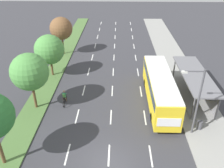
{
  "coord_description": "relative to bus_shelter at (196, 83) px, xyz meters",
  "views": [
    {
      "loc": [
        0.64,
        -13.01,
        14.8
      ],
      "look_at": [
        -0.02,
        10.76,
        1.2
      ],
      "focal_mm": 37.16,
      "sensor_mm": 36.0,
      "label": 1
    }
  ],
  "objects": [
    {
      "name": "median_tree_third",
      "position": [
        -17.8,
        4.87,
        1.91
      ],
      "size": [
        3.88,
        3.88,
        5.6
      ],
      "color": "brown",
      "rests_on": "median_strip"
    },
    {
      "name": "median_strip",
      "position": [
        -17.83,
        9.83,
        -1.81
      ],
      "size": [
        2.6,
        52.0,
        0.12
      ],
      "primitive_type": "cube",
      "color": "#4C7038",
      "rests_on": "ground"
    },
    {
      "name": "lane_divider_left",
      "position": [
        -13.03,
        8.76,
        -1.86
      ],
      "size": [
        0.14,
        48.85,
        0.01
      ],
      "color": "white",
      "rests_on": "ground"
    },
    {
      "name": "trash_bin",
      "position": [
        -1.08,
        -5.88,
        -1.29
      ],
      "size": [
        0.52,
        0.52,
        0.85
      ],
      "primitive_type": "cylinder",
      "color": "#4C4C51",
      "rests_on": "sidewalk_right"
    },
    {
      "name": "bus_shelter",
      "position": [
        0.0,
        0.0,
        0.0
      ],
      "size": [
        2.9,
        9.89,
        2.86
      ],
      "color": "gray",
      "rests_on": "sidewalk_right"
    },
    {
      "name": "median_tree_second",
      "position": [
        -17.69,
        -2.76,
        2.51
      ],
      "size": [
        3.83,
        3.83,
        6.19
      ],
      "color": "brown",
      "rests_on": "median_strip"
    },
    {
      "name": "median_tree_fourth",
      "position": [
        -17.88,
        12.5,
        2.45
      ],
      "size": [
        3.56,
        3.56,
        5.99
      ],
      "color": "brown",
      "rests_on": "median_strip"
    },
    {
      "name": "sidewalk_right",
      "position": [
        -0.28,
        9.83,
        -1.79
      ],
      "size": [
        4.5,
        52.0,
        0.15
      ],
      "primitive_type": "cube",
      "color": "gray",
      "rests_on": "ground"
    },
    {
      "name": "lane_divider_right",
      "position": [
        -6.03,
        8.76,
        -1.86
      ],
      "size": [
        0.14,
        48.85,
        0.01
      ],
      "color": "white",
      "rests_on": "ground"
    },
    {
      "name": "bus",
      "position": [
        -4.28,
        -1.3,
        0.2
      ],
      "size": [
        2.54,
        11.29,
        3.37
      ],
      "color": "yellow",
      "rests_on": "ground"
    },
    {
      "name": "cyclist",
      "position": [
        -14.71,
        -1.97,
        -1.08
      ],
      "size": [
        0.46,
        1.82,
        1.71
      ],
      "color": "black",
      "rests_on": "ground"
    },
    {
      "name": "streetlight",
      "position": [
        -2.11,
        -6.44,
        2.02
      ],
      "size": [
        1.91,
        0.24,
        6.5
      ],
      "color": "#4C4C51",
      "rests_on": "sidewalk_right"
    },
    {
      "name": "ground_plane",
      "position": [
        -9.53,
        -10.17,
        -1.87
      ],
      "size": [
        140.0,
        140.0,
        0.0
      ],
      "primitive_type": "plane",
      "color": "#38383D"
    },
    {
      "name": "lane_divider_center",
      "position": [
        -9.53,
        8.76,
        -1.86
      ],
      "size": [
        0.14,
        48.85,
        0.01
      ],
      "color": "white",
      "rests_on": "ground"
    }
  ]
}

